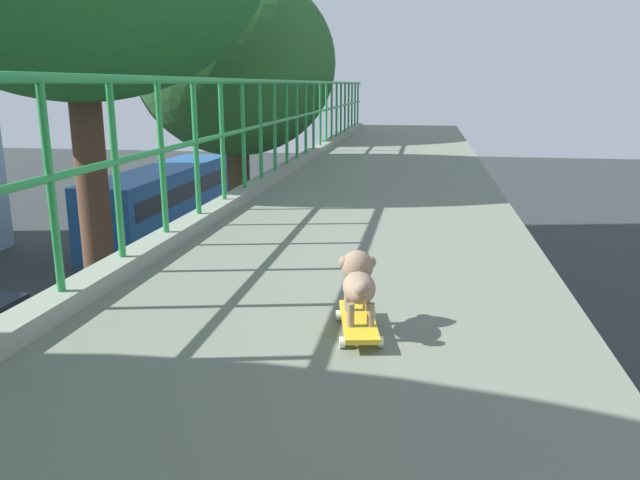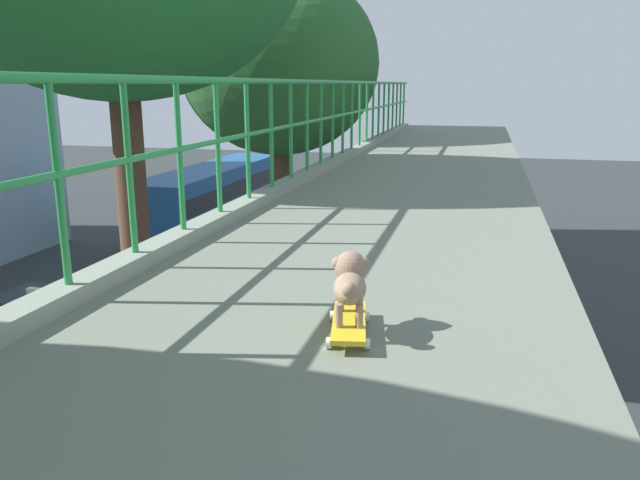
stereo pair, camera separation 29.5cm
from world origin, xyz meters
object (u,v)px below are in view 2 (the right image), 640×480
car_white_fifth (84,386)px  car_red_taxi_sixth (32,324)px  city_bus (214,197)px  toy_skateboard (349,323)px  small_dog (350,280)px

car_white_fifth → car_red_taxi_sixth: car_red_taxi_sixth is taller
car_red_taxi_sixth → car_white_fifth: bearing=-38.3°
city_bus → toy_skateboard: 24.88m
city_bus → toy_skateboard: (10.75, -22.13, 3.70)m
toy_skateboard → car_white_fifth: bearing=134.4°
car_red_taxi_sixth → city_bus: 12.51m
car_white_fifth → small_dog: (6.86, -6.96, 4.96)m
car_red_taxi_sixth → toy_skateboard: bearing=-43.4°
car_red_taxi_sixth → city_bus: bearing=92.3°
city_bus → toy_skateboard: size_ratio=20.37×
toy_skateboard → small_dog: bearing=99.1°
car_white_fifth → car_red_taxi_sixth: size_ratio=1.17×
car_white_fifth → city_bus: bearing=104.4°
car_red_taxi_sixth → city_bus: size_ratio=0.35×
car_white_fifth → small_dog: 10.96m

